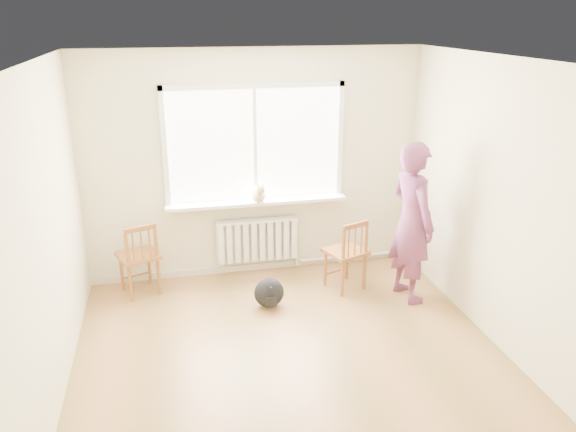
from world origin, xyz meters
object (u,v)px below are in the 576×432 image
person (412,222)px  backpack (269,293)px  cat (259,193)px  chair_left (140,259)px  chair_right (348,255)px

person → backpack: 1.74m
cat → backpack: (-0.03, -0.78, -0.90)m
chair_left → chair_right: size_ratio=1.01×
person → backpack: bearing=75.9°
chair_left → backpack: chair_left is taller
cat → person: bearing=-32.2°
chair_right → person: 0.83m
person → cat: size_ratio=4.34×
chair_right → cat: bearing=-51.5°
backpack → chair_right: bearing=12.7°
chair_left → backpack: 1.52m
cat → chair_right: bearing=-33.6°
chair_left → cat: (1.40, 0.18, 0.62)m
chair_right → cat: cat is taller
chair_left → chair_right: chair_left is taller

